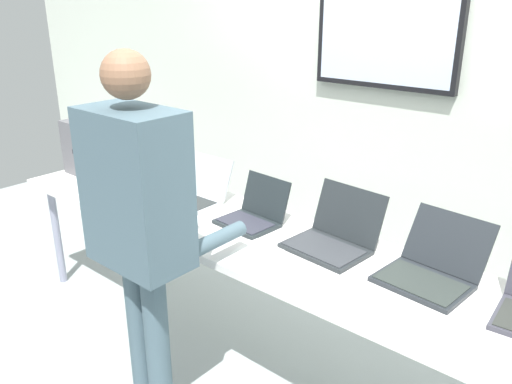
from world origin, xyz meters
TOP-DOWN VIEW (x-y plane):
  - ground at (0.00, 0.00)m, footprint 8.00×8.00m
  - back_wall at (-0.00, 1.13)m, footprint 8.00×0.11m
  - workbench at (0.00, 0.00)m, footprint 3.73×0.70m
  - equipment_box at (-1.64, 0.08)m, footprint 0.35×0.39m
  - laptop_station_0 at (-1.22, 0.13)m, footprint 0.40×0.35m
  - laptop_station_1 at (-0.75, 0.11)m, footprint 0.36×0.34m
  - laptop_station_2 at (-0.27, 0.10)m, footprint 0.32×0.31m
  - laptop_station_3 at (0.20, 0.13)m, footprint 0.40×0.39m
  - laptop_station_4 at (0.68, 0.14)m, footprint 0.39×0.43m
  - person at (-0.28, -0.62)m, footprint 0.44×0.58m
  - paper_sheet at (-0.03, -0.17)m, footprint 0.26×0.33m

SIDE VIEW (x-z plane):
  - ground at x=0.00m, z-range -0.04..0.00m
  - workbench at x=0.00m, z-range 0.34..1.11m
  - paper_sheet at x=-0.03m, z-range 0.77..0.77m
  - laptop_station_2 at x=-0.27m, z-range 0.71..0.94m
  - laptop_station_1 at x=-0.75m, z-range 0.70..0.95m
  - laptop_station_4 at x=0.68m, z-range 0.70..0.95m
  - laptop_station_3 at x=0.20m, z-range 0.69..0.96m
  - laptop_station_0 at x=-1.22m, z-range 0.69..0.97m
  - equipment_box at x=-1.64m, z-range 0.77..1.13m
  - person at x=-0.28m, z-range 0.18..1.90m
  - back_wall at x=0.00m, z-range 0.01..2.78m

